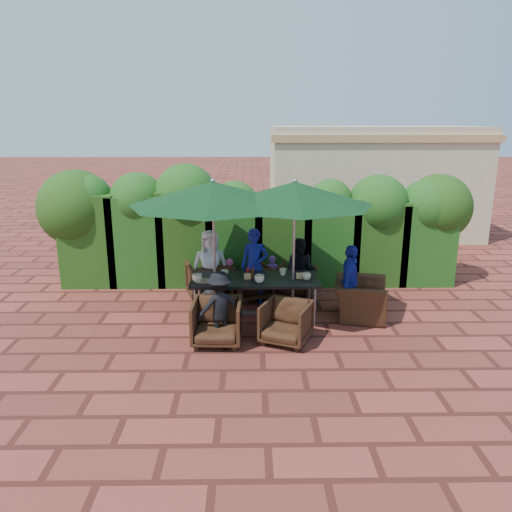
{
  "coord_description": "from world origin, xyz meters",
  "views": [
    {
      "loc": [
        -0.19,
        -7.96,
        3.38
      ],
      "look_at": [
        -0.07,
        0.4,
        1.09
      ],
      "focal_mm": 35.0,
      "sensor_mm": 36.0,
      "label": 1
    }
  ],
  "objects_px": {
    "chair_far_mid": "(251,280)",
    "chair_near_left": "(217,320)",
    "umbrella_left": "(213,194)",
    "chair_near_right": "(286,320)",
    "chair_far_right": "(295,281)",
    "umbrella_right": "(295,194)",
    "dining_table": "(255,282)",
    "chair_far_left": "(209,279)",
    "chair_end_right": "(360,293)"
  },
  "relations": [
    {
      "from": "chair_far_left",
      "to": "chair_far_right",
      "type": "xyz_separation_m",
      "value": [
        1.68,
        -0.04,
        -0.04
      ]
    },
    {
      "from": "chair_near_left",
      "to": "chair_near_right",
      "type": "relative_size",
      "value": 1.07
    },
    {
      "from": "umbrella_right",
      "to": "chair_far_mid",
      "type": "distance_m",
      "value": 2.27
    },
    {
      "from": "chair_near_left",
      "to": "chair_far_right",
      "type": "bearing_deg",
      "value": 57.08
    },
    {
      "from": "umbrella_right",
      "to": "chair_far_right",
      "type": "height_order",
      "value": "umbrella_right"
    },
    {
      "from": "chair_far_mid",
      "to": "chair_far_right",
      "type": "distance_m",
      "value": 0.87
    },
    {
      "from": "umbrella_left",
      "to": "chair_near_right",
      "type": "height_order",
      "value": "umbrella_left"
    },
    {
      "from": "chair_far_right",
      "to": "chair_near_right",
      "type": "height_order",
      "value": "chair_far_right"
    },
    {
      "from": "umbrella_left",
      "to": "chair_near_right",
      "type": "relative_size",
      "value": 3.88
    },
    {
      "from": "umbrella_left",
      "to": "chair_near_left",
      "type": "height_order",
      "value": "umbrella_left"
    },
    {
      "from": "chair_near_right",
      "to": "chair_end_right",
      "type": "distance_m",
      "value": 1.73
    },
    {
      "from": "umbrella_right",
      "to": "chair_far_left",
      "type": "distance_m",
      "value": 2.61
    },
    {
      "from": "chair_far_right",
      "to": "umbrella_left",
      "type": "bearing_deg",
      "value": 56.14
    },
    {
      "from": "chair_far_mid",
      "to": "umbrella_right",
      "type": "bearing_deg",
      "value": 100.17
    },
    {
      "from": "chair_far_right",
      "to": "chair_near_right",
      "type": "bearing_deg",
      "value": 101.92
    },
    {
      "from": "chair_far_left",
      "to": "chair_near_left",
      "type": "distance_m",
      "value": 2.05
    },
    {
      "from": "chair_near_right",
      "to": "chair_far_left",
      "type": "bearing_deg",
      "value": 147.49
    },
    {
      "from": "umbrella_left",
      "to": "umbrella_right",
      "type": "bearing_deg",
      "value": -1.22
    },
    {
      "from": "chair_end_right",
      "to": "chair_near_right",
      "type": "bearing_deg",
      "value": 139.37
    },
    {
      "from": "umbrella_left",
      "to": "chair_end_right",
      "type": "distance_m",
      "value": 3.1
    },
    {
      "from": "chair_far_left",
      "to": "chair_near_right",
      "type": "distance_m",
      "value": 2.42
    },
    {
      "from": "chair_far_right",
      "to": "chair_end_right",
      "type": "height_order",
      "value": "chair_end_right"
    },
    {
      "from": "umbrella_right",
      "to": "chair_near_right",
      "type": "distance_m",
      "value": 2.07
    },
    {
      "from": "umbrella_left",
      "to": "chair_end_right",
      "type": "relative_size",
      "value": 2.77
    },
    {
      "from": "chair_far_left",
      "to": "dining_table",
      "type": "bearing_deg",
      "value": 112.05
    },
    {
      "from": "chair_far_right",
      "to": "chair_far_mid",
      "type": "bearing_deg",
      "value": 19.17
    },
    {
      "from": "chair_far_mid",
      "to": "chair_end_right",
      "type": "bearing_deg",
      "value": 130.23
    },
    {
      "from": "chair_far_mid",
      "to": "chair_end_right",
      "type": "xyz_separation_m",
      "value": [
        1.93,
        -0.96,
        0.08
      ]
    },
    {
      "from": "chair_far_mid",
      "to": "chair_near_left",
      "type": "bearing_deg",
      "value": 51.98
    },
    {
      "from": "dining_table",
      "to": "umbrella_right",
      "type": "xyz_separation_m",
      "value": [
        0.66,
        -0.04,
        1.54
      ]
    },
    {
      "from": "chair_far_left",
      "to": "chair_near_left",
      "type": "xyz_separation_m",
      "value": [
        0.28,
        -2.03,
        -0.02
      ]
    },
    {
      "from": "umbrella_right",
      "to": "chair_near_right",
      "type": "xyz_separation_m",
      "value": [
        -0.18,
        -0.9,
        -1.85
      ]
    },
    {
      "from": "chair_far_left",
      "to": "umbrella_left",
      "type": "bearing_deg",
      "value": 82.57
    },
    {
      "from": "chair_near_left",
      "to": "chair_near_right",
      "type": "bearing_deg",
      "value": 3.31
    },
    {
      "from": "dining_table",
      "to": "umbrella_left",
      "type": "relative_size",
      "value": 0.78
    },
    {
      "from": "dining_table",
      "to": "umbrella_right",
      "type": "distance_m",
      "value": 1.67
    },
    {
      "from": "dining_table",
      "to": "chair_far_right",
      "type": "bearing_deg",
      "value": 52.05
    },
    {
      "from": "dining_table",
      "to": "chair_far_mid",
      "type": "distance_m",
      "value": 1.1
    },
    {
      "from": "dining_table",
      "to": "chair_far_right",
      "type": "distance_m",
      "value": 1.33
    },
    {
      "from": "dining_table",
      "to": "umbrella_left",
      "type": "height_order",
      "value": "umbrella_left"
    },
    {
      "from": "umbrella_left",
      "to": "chair_far_right",
      "type": "relative_size",
      "value": 3.87
    },
    {
      "from": "chair_end_right",
      "to": "chair_near_left",
      "type": "bearing_deg",
      "value": 125.77
    },
    {
      "from": "chair_far_right",
      "to": "chair_near_right",
      "type": "distance_m",
      "value": 1.99
    },
    {
      "from": "dining_table",
      "to": "chair_far_right",
      "type": "height_order",
      "value": "dining_table"
    },
    {
      "from": "umbrella_left",
      "to": "chair_near_right",
      "type": "xyz_separation_m",
      "value": [
        1.16,
        -0.93,
        -1.85
      ]
    },
    {
      "from": "chair_near_left",
      "to": "chair_near_right",
      "type": "distance_m",
      "value": 1.08
    },
    {
      "from": "chair_far_right",
      "to": "chair_far_left",
      "type": "bearing_deg",
      "value": 19.89
    },
    {
      "from": "chair_far_left",
      "to": "chair_end_right",
      "type": "distance_m",
      "value": 2.9
    },
    {
      "from": "umbrella_left",
      "to": "chair_far_mid",
      "type": "distance_m",
      "value": 2.22
    },
    {
      "from": "dining_table",
      "to": "chair_near_right",
      "type": "xyz_separation_m",
      "value": [
        0.48,
        -0.95,
        -0.31
      ]
    }
  ]
}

